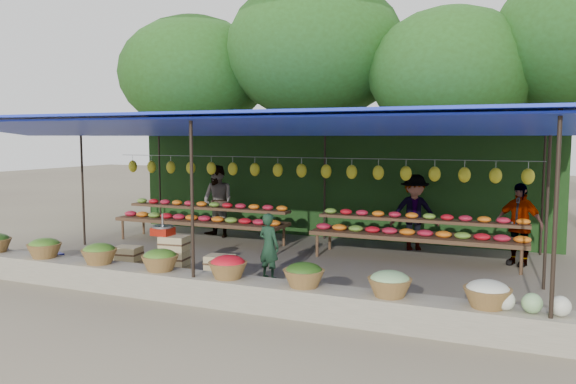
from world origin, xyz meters
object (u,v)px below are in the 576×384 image
at_px(crate_counter, 173,262).
at_px(blue_crate_front, 49,261).
at_px(vendor_seated, 269,246).
at_px(weighing_scale, 163,230).

xyz_separation_m(crate_counter, blue_crate_front, (-2.59, -0.26, -0.15)).
bearing_deg(vendor_seated, blue_crate_front, 29.93).
bearing_deg(weighing_scale, crate_counter, 0.00).
height_order(weighing_scale, vendor_seated, vendor_seated).
bearing_deg(vendor_seated, weighing_scale, 39.62).
xyz_separation_m(vendor_seated, blue_crate_front, (-4.08, -0.98, -0.42)).
xyz_separation_m(weighing_scale, vendor_seated, (1.69, 0.72, -0.28)).
height_order(crate_counter, vendor_seated, vendor_seated).
distance_m(crate_counter, blue_crate_front, 2.61).
height_order(crate_counter, blue_crate_front, crate_counter).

